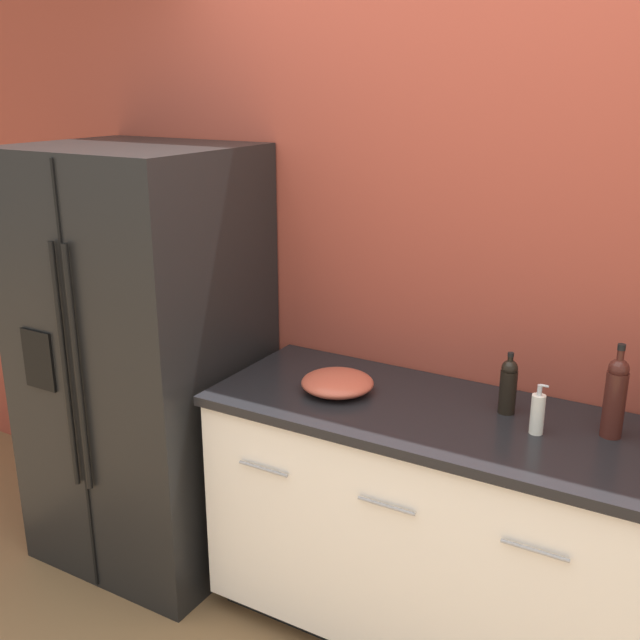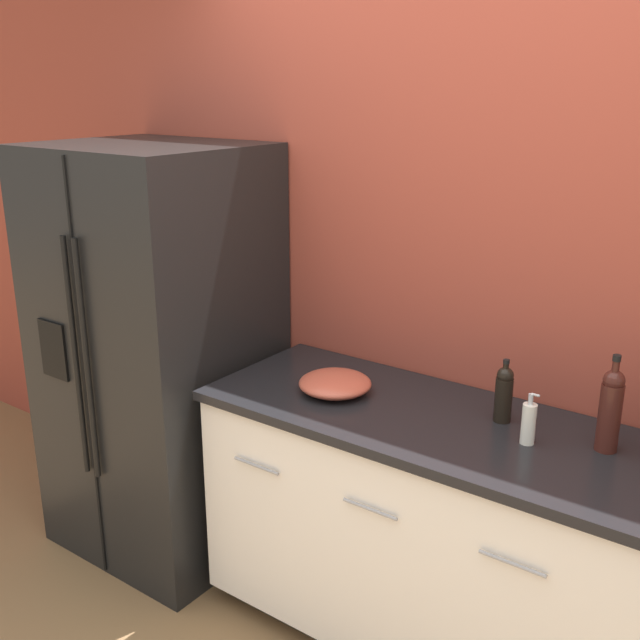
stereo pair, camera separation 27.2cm
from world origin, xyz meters
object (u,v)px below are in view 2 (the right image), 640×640
Objects in this scene: wine_bottle at (610,408)px; soap_dispenser at (529,423)px; oil_bottle at (504,393)px; mixing_bowl at (335,383)px; refrigerator at (158,354)px.

wine_bottle is 0.24m from soap_dispenser.
soap_dispenser is 0.79× the size of oil_bottle.
mixing_bowl is at bearing -172.13° from wine_bottle.
oil_bottle is 0.60m from mixing_bowl.
wine_bottle is at bearing -1.08° from oil_bottle.
wine_bottle is 0.34m from oil_bottle.
mixing_bowl is at bearing -167.09° from oil_bottle.
oil_bottle is at bearing 6.15° from refrigerator.
wine_bottle is at bearing 4.82° from refrigerator.
wine_bottle reaches higher than mixing_bowl.
wine_bottle reaches higher than oil_bottle.
soap_dispenser is (-0.21, -0.10, -0.07)m from wine_bottle.
refrigerator is at bearing -178.29° from mixing_bowl.
mixing_bowl is at bearing 1.71° from refrigerator.
soap_dispenser is 0.72m from mixing_bowl.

